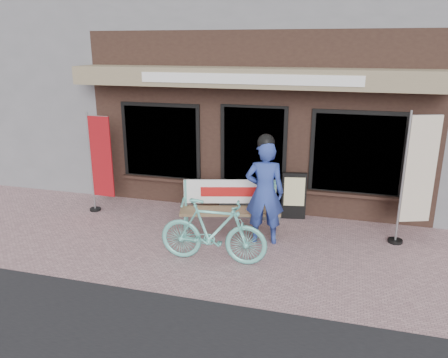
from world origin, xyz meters
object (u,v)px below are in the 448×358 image
(person, at_px, (265,191))
(nobori_cream, at_px, (417,177))
(bicycle, at_px, (213,231))
(nobori_red, at_px, (100,162))
(bench, at_px, (230,203))
(menu_stand, at_px, (294,195))

(person, height_order, nobori_cream, nobori_cream)
(nobori_cream, bearing_deg, bicycle, -172.69)
(nobori_red, height_order, nobori_cream, nobori_cream)
(bench, distance_m, menu_stand, 1.44)
(person, distance_m, nobori_red, 3.51)
(bicycle, relative_size, menu_stand, 1.83)
(bicycle, height_order, nobori_red, nobori_red)
(bench, height_order, bicycle, bicycle)
(bicycle, bearing_deg, nobori_cream, -65.21)
(bicycle, distance_m, menu_stand, 2.38)
(nobori_red, relative_size, menu_stand, 2.19)
(person, relative_size, nobori_red, 0.93)
(bicycle, bearing_deg, bench, -0.73)
(person, bearing_deg, nobori_cream, 5.17)
(person, height_order, bicycle, person)
(nobori_cream, relative_size, menu_stand, 2.46)
(bicycle, xyz_separation_m, nobori_cream, (3.10, 1.60, 0.68))
(person, relative_size, menu_stand, 2.04)
(bench, bearing_deg, bicycle, -103.34)
(bench, bearing_deg, menu_stand, 27.81)
(bench, xyz_separation_m, nobori_cream, (3.14, 0.42, 0.63))
(nobori_red, bearing_deg, bicycle, -25.42)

